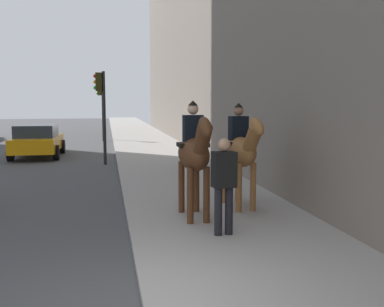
% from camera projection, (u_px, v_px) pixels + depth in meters
% --- Properties ---
extents(sidewalk_slab, '(120.00, 3.77, 0.12)m').
position_uv_depth(sidewalk_slab, '(299.00, 300.00, 5.44)').
color(sidewalk_slab, gray).
rests_on(sidewalk_slab, ground).
extents(mounted_horse_near, '(2.15, 0.61, 2.35)m').
position_uv_depth(mounted_horse_near, '(194.00, 153.00, 8.85)').
color(mounted_horse_near, '#4C2B16').
rests_on(mounted_horse_near, sidewalk_slab).
extents(mounted_horse_far, '(2.15, 0.66, 2.30)m').
position_uv_depth(mounted_horse_far, '(240.00, 150.00, 9.76)').
color(mounted_horse_far, brown).
rests_on(mounted_horse_far, sidewalk_slab).
extents(pedestrian_greeting, '(0.30, 0.43, 1.70)m').
position_uv_depth(pedestrian_greeting, '(224.00, 180.00, 7.78)').
color(pedestrian_greeting, black).
rests_on(pedestrian_greeting, sidewalk_slab).
extents(car_near_lane, '(4.09, 2.05, 1.44)m').
position_uv_depth(car_near_lane, '(38.00, 140.00, 19.61)').
color(car_near_lane, orange).
rests_on(car_near_lane, ground).
extents(traffic_light_near_curb, '(0.20, 0.44, 3.58)m').
position_uv_depth(traffic_light_near_curb, '(102.00, 102.00, 17.16)').
color(traffic_light_near_curb, black).
rests_on(traffic_light_near_curb, ground).
extents(traffic_light_far_curb, '(0.20, 0.44, 3.54)m').
position_uv_depth(traffic_light_far_curb, '(101.00, 102.00, 27.32)').
color(traffic_light_far_curb, black).
rests_on(traffic_light_far_curb, ground).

